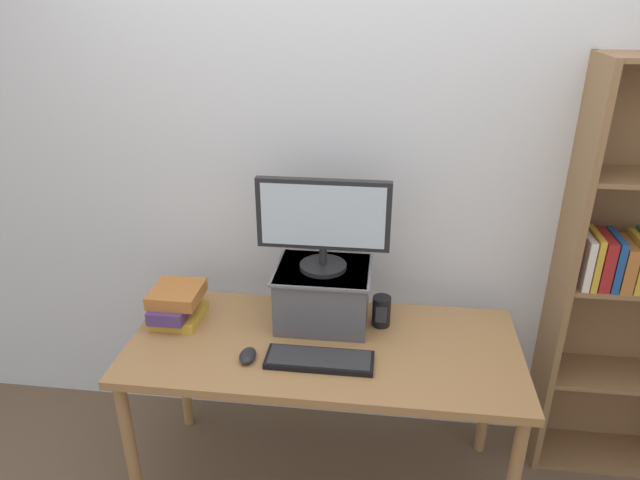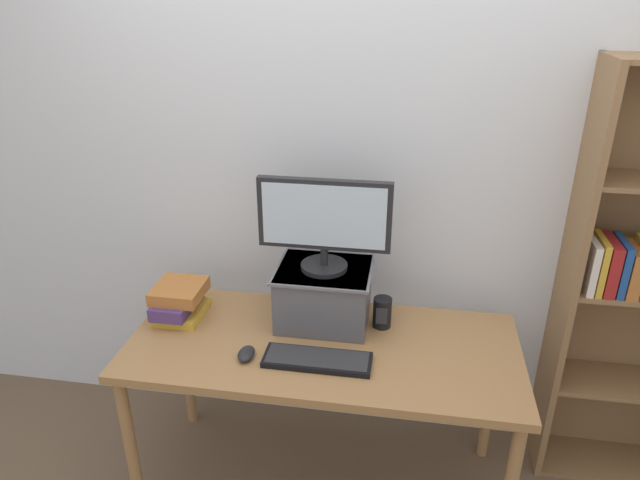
% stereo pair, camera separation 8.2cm
% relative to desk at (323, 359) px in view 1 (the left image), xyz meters
% --- Properties ---
extents(back_wall, '(7.00, 0.08, 2.60)m').
position_rel_desk_xyz_m(back_wall, '(0.00, 0.52, 0.61)').
color(back_wall, silver).
rests_on(back_wall, ground_plane).
extents(desk, '(1.59, 0.70, 0.77)m').
position_rel_desk_xyz_m(desk, '(0.00, 0.00, 0.00)').
color(desk, '#9E7042').
rests_on(desk, ground_plane).
extents(riser_box, '(0.40, 0.34, 0.25)m').
position_rel_desk_xyz_m(riser_box, '(-0.02, 0.18, 0.21)').
color(riser_box, '#515156').
rests_on(riser_box, desk).
extents(computer_monitor, '(0.54, 0.20, 0.39)m').
position_rel_desk_xyz_m(computer_monitor, '(-0.02, 0.18, 0.54)').
color(computer_monitor, black).
rests_on(computer_monitor, riser_box).
extents(keyboard, '(0.42, 0.14, 0.02)m').
position_rel_desk_xyz_m(keyboard, '(-0.00, -0.13, 0.09)').
color(keyboard, black).
rests_on(keyboard, desk).
extents(computer_mouse, '(0.06, 0.10, 0.04)m').
position_rel_desk_xyz_m(computer_mouse, '(-0.28, -0.15, 0.10)').
color(computer_mouse, black).
rests_on(computer_mouse, desk).
extents(book_stack, '(0.21, 0.26, 0.15)m').
position_rel_desk_xyz_m(book_stack, '(-0.65, 0.11, 0.15)').
color(book_stack, gold).
rests_on(book_stack, desk).
extents(desk_speaker, '(0.08, 0.08, 0.13)m').
position_rel_desk_xyz_m(desk_speaker, '(0.23, 0.17, 0.14)').
color(desk_speaker, black).
rests_on(desk_speaker, desk).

